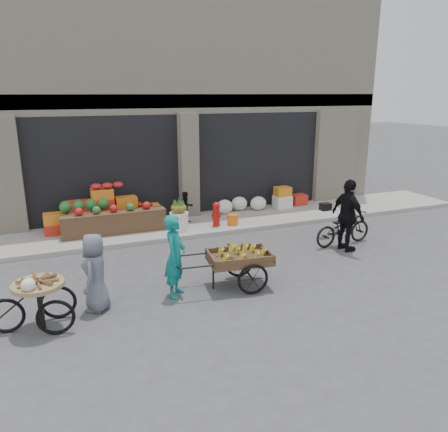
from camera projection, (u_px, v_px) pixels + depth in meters
name	position (u px, v px, depth m)	size (l,w,h in m)	color
ground	(260.00, 278.00, 9.41)	(80.00, 80.00, 0.00)	#424244
sidewalk	(199.00, 224.00, 13.05)	(18.00, 2.20, 0.12)	gray
building	(162.00, 106.00, 15.65)	(14.00, 6.45, 7.00)	beige
fruit_display	(111.00, 210.00, 12.23)	(3.10, 1.12, 1.24)	red
pineapple_bin	(179.00, 221.00, 12.25)	(0.52, 0.52, 0.50)	silver
fire_hydrant	(216.00, 213.00, 12.56)	(0.22, 0.22, 0.71)	#A5140F
orange_bucket	(233.00, 219.00, 12.76)	(0.32, 0.32, 0.30)	orange
right_bay_goods	(267.00, 200.00, 14.43)	(3.35, 0.60, 0.70)	silver
seated_person	(186.00, 207.00, 12.87)	(0.45, 0.35, 0.93)	black
banana_cart	(237.00, 256.00, 8.83)	(2.22, 1.11, 0.89)	brown
vendor_woman	(175.00, 256.00, 8.37)	(0.60, 0.39, 1.63)	#0E7170
tricycle_cart	(39.00, 298.00, 7.24)	(1.45, 0.92, 0.95)	#9E7F51
vendor_grey	(95.00, 272.00, 7.85)	(0.71, 0.46, 1.45)	slate
bicycle	(343.00, 228.00, 11.36)	(0.60, 1.72, 0.90)	black
cyclist	(348.00, 216.00, 10.80)	(1.07, 0.44, 1.82)	black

